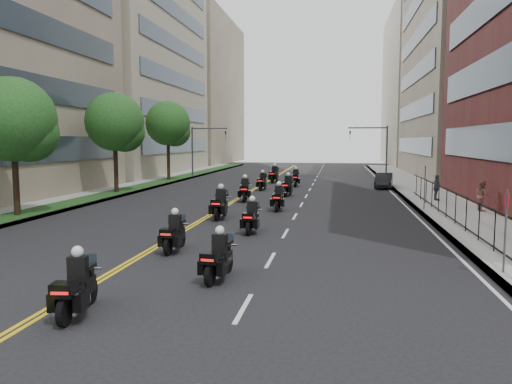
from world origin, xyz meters
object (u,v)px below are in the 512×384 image
motorcycle_5 (279,199)px  motorcycle_10 (274,175)px  motorcycle_6 (245,191)px  parked_sedan (384,181)px  motorcycle_4 (220,205)px  motorcycle_8 (262,182)px  motorcycle_1 (218,259)px  pedestrian_b (482,196)px  pedestrian_c (437,188)px  motorcycle_0 (76,289)px  motorcycle_3 (252,218)px  motorcycle_9 (296,179)px  motorcycle_7 (288,187)px  motorcycle_2 (174,234)px

motorcycle_5 → motorcycle_10: 19.17m
motorcycle_6 → parked_sedan: 14.97m
motorcycle_4 → motorcycle_8: motorcycle_4 is taller
motorcycle_1 → motorcycle_10: (-2.59, 33.84, 0.11)m
motorcycle_1 → motorcycle_6: 19.04m
motorcycle_1 → pedestrian_b: bearing=60.3°
motorcycle_5 → pedestrian_c: size_ratio=1.37×
motorcycle_0 → motorcycle_3: size_ratio=0.99×
motorcycle_4 → motorcycle_9: bearing=82.6°
motorcycle_7 → motorcycle_8: 4.72m
motorcycle_0 → motorcycle_3: 11.28m
motorcycle_0 → motorcycle_5: bearing=74.9°
motorcycle_2 → motorcycle_4: size_ratio=0.88×
motorcycle_5 → motorcycle_6: 4.86m
motorcycle_0 → motorcycle_2: size_ratio=1.02×
motorcycle_0 → motorcycle_8: 30.01m
motorcycle_0 → motorcycle_2: bearing=82.5°
motorcycle_6 → motorcycle_10: size_ratio=0.97×
motorcycle_10 → pedestrian_c: bearing=-41.1°
motorcycle_0 → pedestrian_b: pedestrian_b is taller
motorcycle_7 → motorcycle_9: size_ratio=0.98×
motorcycle_4 → motorcycle_7: (2.43, 11.29, -0.03)m
motorcycle_4 → motorcycle_9: (2.39, 18.93, -0.02)m
motorcycle_2 → motorcycle_9: bearing=85.6°
motorcycle_3 → motorcycle_8: bearing=98.2°
motorcycle_1 → motorcycle_8: (-2.66, 26.55, 0.03)m
motorcycle_0 → motorcycle_7: bearing=77.8°
motorcycle_2 → motorcycle_5: (2.55, 11.42, 0.04)m
motorcycle_6 → parked_sedan: bearing=41.1°
pedestrian_c → motorcycle_10: bearing=37.8°
motorcycle_8 → parked_sedan: bearing=22.6°
motorcycle_6 → pedestrian_b: size_ratio=1.44×
motorcycle_1 → motorcycle_4: motorcycle_4 is taller
motorcycle_6 → motorcycle_9: size_ratio=1.02×
motorcycle_9 → pedestrian_c: 14.24m
motorcycle_3 → motorcycle_4: (-2.30, 3.66, 0.07)m
motorcycle_3 → motorcycle_6: size_ratio=0.91×
motorcycle_1 → motorcycle_6: motorcycle_6 is taller
motorcycle_5 → motorcycle_8: (-2.71, 11.70, -0.02)m
motorcycle_0 → pedestrian_c: pedestrian_c is taller
motorcycle_8 → parked_sedan: (10.06, 3.35, -0.00)m
parked_sedan → motorcycle_8: bearing=-153.8°
pedestrian_c → motorcycle_3: bearing=136.3°
motorcycle_6 → motorcycle_10: (0.12, 14.99, 0.02)m
motorcycle_4 → motorcycle_1: bearing=-77.2°
motorcycle_2 → motorcycle_10: (-0.08, 30.41, 0.10)m
motorcycle_2 → motorcycle_6: (-0.20, 15.42, 0.08)m
motorcycle_2 → motorcycle_3: 4.71m
motorcycle_1 → pedestrian_b: pedestrian_b is taller
motorcycle_7 → pedestrian_c: 10.36m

